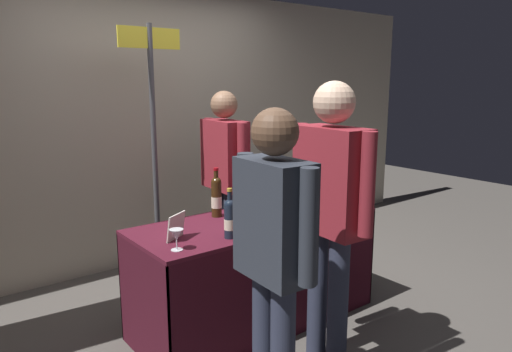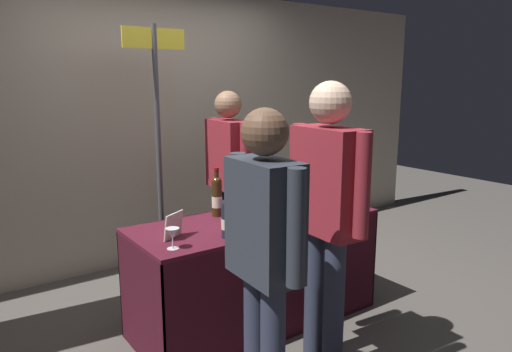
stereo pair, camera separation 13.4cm
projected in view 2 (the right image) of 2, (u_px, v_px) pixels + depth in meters
ground_plane at (256, 320)px, 3.44m from camera, size 12.00×12.00×0.00m
back_partition at (157, 128)px, 4.47m from camera, size 7.00×0.12×2.52m
tasting_table at (256, 251)px, 3.34m from camera, size 1.73×0.68×0.76m
featured_wine_bottle at (320, 191)px, 3.48m from camera, size 0.07×0.07×0.34m
display_bottle_0 at (289, 188)px, 3.56m from camera, size 0.08×0.08×0.33m
display_bottle_1 at (227, 217)px, 2.87m from camera, size 0.07×0.07×0.31m
display_bottle_2 at (255, 203)px, 3.17m from camera, size 0.07×0.07×0.32m
display_bottle_3 at (217, 195)px, 3.32m from camera, size 0.07×0.07×0.35m
wine_glass_near_vendor at (249, 200)px, 3.41m from camera, size 0.07×0.07×0.13m
wine_glass_mid at (239, 215)px, 2.97m from camera, size 0.07×0.07×0.16m
wine_glass_near_taster at (172, 234)px, 2.68m from camera, size 0.08×0.08×0.12m
flower_vase at (298, 200)px, 3.24m from camera, size 0.09×0.09×0.39m
brochure_stand at (174, 225)px, 2.87m from camera, size 0.17×0.11×0.16m
vendor_presenter at (229, 169)px, 3.98m from camera, size 0.24×0.63×1.62m
taster_foreground_right at (264, 247)px, 2.22m from camera, size 0.23×0.55×1.59m
taster_foreground_left at (327, 202)px, 2.68m from camera, size 0.24×0.62×1.70m
booth_signpost at (158, 132)px, 3.82m from camera, size 0.51×0.04×2.13m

